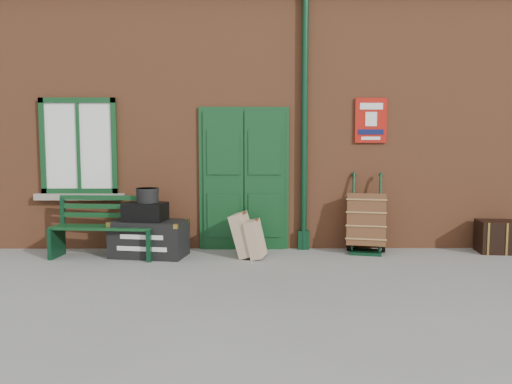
{
  "coord_description": "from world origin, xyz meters",
  "views": [
    {
      "loc": [
        -0.16,
        -6.43,
        1.66
      ],
      "look_at": [
        -0.11,
        0.6,
        1.0
      ],
      "focal_mm": 35.0,
      "sensor_mm": 36.0,
      "label": 1
    }
  ],
  "objects_px": {
    "bench": "(106,225)",
    "houdini_trunk": "(149,239)",
    "dark_trunk": "(501,237)",
    "porter_trolley": "(366,222)"
  },
  "relations": [
    {
      "from": "bench",
      "to": "dark_trunk",
      "type": "relative_size",
      "value": 2.26
    },
    {
      "from": "bench",
      "to": "houdini_trunk",
      "type": "height_order",
      "value": "bench"
    },
    {
      "from": "houdini_trunk",
      "to": "porter_trolley",
      "type": "relative_size",
      "value": 0.89
    },
    {
      "from": "porter_trolley",
      "to": "dark_trunk",
      "type": "distance_m",
      "value": 2.1
    },
    {
      "from": "porter_trolley",
      "to": "houdini_trunk",
      "type": "bearing_deg",
      "value": -162.07
    },
    {
      "from": "porter_trolley",
      "to": "dark_trunk",
      "type": "relative_size",
      "value": 1.75
    },
    {
      "from": "bench",
      "to": "porter_trolley",
      "type": "distance_m",
      "value": 3.96
    },
    {
      "from": "houdini_trunk",
      "to": "porter_trolley",
      "type": "distance_m",
      "value": 3.33
    },
    {
      "from": "porter_trolley",
      "to": "dark_trunk",
      "type": "xyz_separation_m",
      "value": [
        2.08,
        -0.07,
        -0.22
      ]
    },
    {
      "from": "bench",
      "to": "dark_trunk",
      "type": "distance_m",
      "value": 6.04
    }
  ]
}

